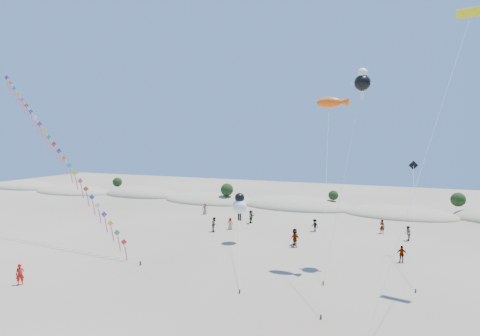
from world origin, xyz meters
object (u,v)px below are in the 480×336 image
kite_train (57,149)px  fish_kite (333,103)px  parafoil_kite (470,19)px  flyer_foreground (20,274)px

kite_train → fish_kite: 30.40m
kite_train → parafoil_kite: (40.21, 1.49, 10.23)m
fish_kite → flyer_foreground: fish_kite is taller
kite_train → fish_kite: (29.96, 2.63, 4.41)m
kite_train → parafoil_kite: size_ratio=1.22×
kite_train → parafoil_kite: bearing=2.1°
kite_train → flyer_foreground: bearing=-55.4°
kite_train → flyer_foreground: size_ratio=15.53×
kite_train → fish_kite: size_ratio=1.72×
parafoil_kite → flyer_foreground: (-32.21, -13.07, -19.74)m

